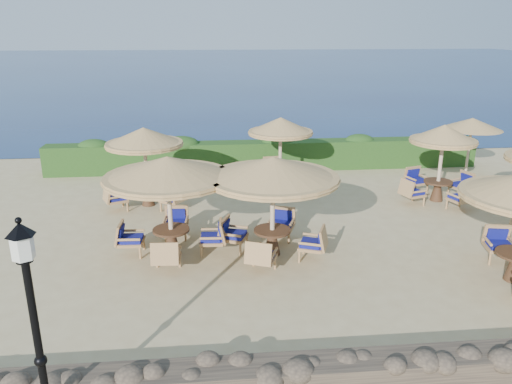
% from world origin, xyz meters
% --- Properties ---
extents(ground, '(120.00, 120.00, 0.00)m').
position_xyz_m(ground, '(0.00, 0.00, 0.00)').
color(ground, tan).
rests_on(ground, ground).
extents(sea, '(160.00, 160.00, 0.00)m').
position_xyz_m(sea, '(0.00, 70.00, 0.00)').
color(sea, '#0B1D49').
rests_on(sea, ground).
extents(hedge, '(18.00, 0.90, 1.20)m').
position_xyz_m(hedge, '(0.00, 7.20, 0.60)').
color(hedge, '#1B3C13').
rests_on(hedge, ground).
extents(stone_wall, '(15.00, 0.65, 0.44)m').
position_xyz_m(stone_wall, '(0.00, -6.20, 0.22)').
color(stone_wall, brown).
rests_on(stone_wall, ground).
extents(lamp_post, '(0.44, 0.44, 3.31)m').
position_xyz_m(lamp_post, '(-4.80, -6.80, 1.55)').
color(lamp_post, black).
rests_on(lamp_post, ground).
extents(extra_parasol, '(2.30, 2.30, 2.41)m').
position_xyz_m(extra_parasol, '(7.80, 5.20, 2.17)').
color(extra_parasol, beige).
rests_on(extra_parasol, ground).
extents(cafe_set_0, '(3.31, 3.31, 2.65)m').
position_xyz_m(cafe_set_0, '(-3.39, -0.82, 1.94)').
color(cafe_set_0, beige).
rests_on(cafe_set_0, ground).
extents(cafe_set_1, '(3.41, 3.41, 2.65)m').
position_xyz_m(cafe_set_1, '(-0.76, -1.11, 1.95)').
color(cafe_set_1, beige).
rests_on(cafe_set_1, ground).
extents(cafe_set_3, '(2.76, 2.70, 2.65)m').
position_xyz_m(cafe_set_3, '(-4.44, 3.12, 1.85)').
color(cafe_set_3, beige).
rests_on(cafe_set_3, ground).
extents(cafe_set_4, '(2.37, 2.87, 2.65)m').
position_xyz_m(cafe_set_4, '(0.24, 4.59, 1.91)').
color(cafe_set_4, beige).
rests_on(cafe_set_4, ground).
extents(cafe_set_5, '(2.88, 2.88, 2.65)m').
position_xyz_m(cafe_set_5, '(5.46, 2.66, 1.64)').
color(cafe_set_5, beige).
rests_on(cafe_set_5, ground).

